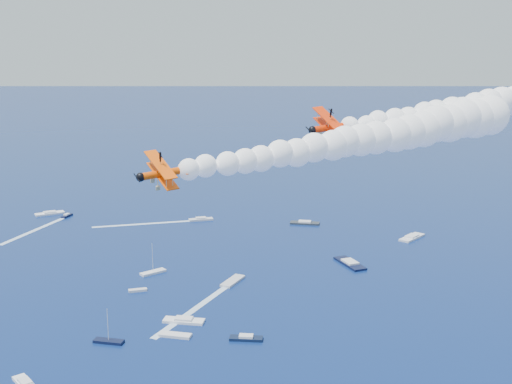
# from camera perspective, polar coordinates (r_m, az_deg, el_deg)

# --- Properties ---
(biplane_lead) EXTENTS (11.14, 11.85, 7.96)m
(biplane_lead) POSITION_cam_1_polar(r_m,az_deg,el_deg) (99.26, 6.42, 5.45)
(biplane_lead) COLOR #F02E05
(biplane_trail) EXTENTS (10.52, 11.03, 7.04)m
(biplane_trail) POSITION_cam_1_polar(r_m,az_deg,el_deg) (81.89, -7.76, 1.59)
(biplane_trail) COLOR #FD5205
(smoke_trail_lead) EXTENTS (57.96, 54.66, 10.34)m
(smoke_trail_lead) POSITION_cam_1_polar(r_m,az_deg,el_deg) (115.05, 18.68, 6.93)
(smoke_trail_lead) COLOR white
(smoke_trail_trail) EXTENTS (58.05, 56.80, 10.34)m
(smoke_trail_trail) POSITION_cam_1_polar(r_m,az_deg,el_deg) (94.12, 8.36, 4.35)
(smoke_trail_trail) COLOR white
(spectator_boats) EXTENTS (236.44, 155.14, 0.70)m
(spectator_boats) POSITION_cam_1_polar(r_m,az_deg,el_deg) (198.01, 1.80, -8.26)
(spectator_boats) COLOR silver
(spectator_boats) RESTS_ON ground
(boat_wakes) EXTENTS (209.89, 178.49, 0.04)m
(boat_wakes) POSITION_cam_1_polar(r_m,az_deg,el_deg) (200.80, -4.29, -8.08)
(boat_wakes) COLOR white
(boat_wakes) RESTS_ON ground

